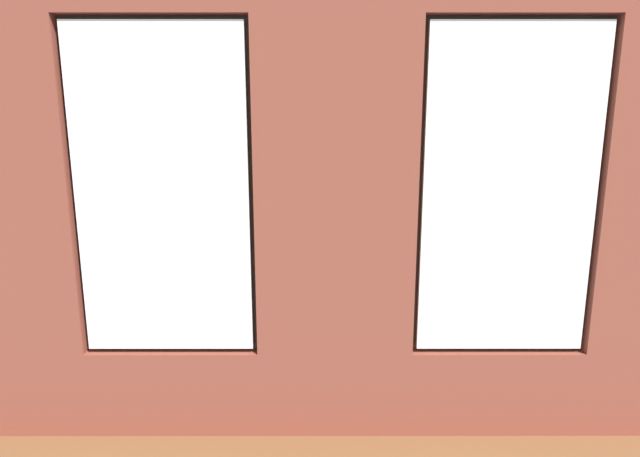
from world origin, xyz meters
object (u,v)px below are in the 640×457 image
at_px(potted_plant_mid_room_small, 396,247).
at_px(potted_plant_corner_near_left, 506,212).
at_px(couch_left, 586,291).
at_px(table_plant_small, 336,244).
at_px(candle_jar, 312,254).
at_px(potted_plant_by_left_couch, 500,250).
at_px(potted_plant_foreground_right, 152,216).
at_px(coffee_table, 302,259).
at_px(potted_plant_near_tv, 44,291).
at_px(cup_ceramic, 302,251).
at_px(remote_gray, 264,257).
at_px(media_console, 48,289).
at_px(tv_flatscreen, 42,230).
at_px(couch_by_window, 283,341).
at_px(remote_black, 287,252).

relative_size(potted_plant_mid_room_small, potted_plant_corner_near_left, 0.34).
distance_m(couch_left, table_plant_small, 2.77).
bearing_deg(candle_jar, potted_plant_by_left_couch, -170.12).
distance_m(potted_plant_corner_near_left, potted_plant_foreground_right, 5.42).
bearing_deg(coffee_table, potted_plant_near_tv, 41.93).
xyz_separation_m(coffee_table, table_plant_small, (-0.42, -0.15, 0.15)).
distance_m(couch_left, potted_plant_foreground_right, 5.91).
bearing_deg(potted_plant_foreground_right, cup_ceramic, 145.28).
xyz_separation_m(remote_gray, potted_plant_corner_near_left, (-3.52, -1.80, 0.24)).
distance_m(coffee_table, potted_plant_foreground_right, 2.87).
bearing_deg(potted_plant_corner_near_left, coffee_table, 28.57).
xyz_separation_m(cup_ceramic, table_plant_small, (-0.42, -0.15, 0.05)).
bearing_deg(potted_plant_corner_near_left, media_console, 23.80).
bearing_deg(remote_gray, potted_plant_by_left_couch, -6.48).
bearing_deg(remote_gray, tv_flatscreen, -176.32).
xyz_separation_m(coffee_table, potted_plant_mid_room_small, (-1.26, -0.83, -0.05)).
bearing_deg(potted_plant_foreground_right, remote_gray, 137.18).
relative_size(couch_left, cup_ceramic, 17.67).
xyz_separation_m(couch_left, table_plant_small, (2.49, -1.19, 0.20)).
xyz_separation_m(couch_by_window, potted_plant_foreground_right, (2.28, -3.89, 0.29)).
bearing_deg(coffee_table, remote_gray, 15.72).
xyz_separation_m(remote_gray, media_console, (2.19, 0.72, -0.17)).
relative_size(coffee_table, potted_plant_mid_room_small, 3.08).
bearing_deg(remote_black, table_plant_small, -145.23).
bearing_deg(potted_plant_mid_room_small, cup_ceramic, 33.46).
bearing_deg(potted_plant_corner_near_left, table_plant_small, 29.86).
xyz_separation_m(cup_ceramic, potted_plant_mid_room_small, (-1.26, -0.83, -0.15)).
xyz_separation_m(couch_by_window, table_plant_small, (-0.49, -2.40, 0.21)).
relative_size(potted_plant_mid_room_small, potted_plant_by_left_couch, 0.78).
distance_m(remote_gray, remote_black, 0.35).
height_order(couch_left, potted_plant_near_tv, potted_plant_near_tv).
relative_size(cup_ceramic, potted_plant_by_left_couch, 0.16).
distance_m(table_plant_small, remote_black, 0.62).
distance_m(coffee_table, remote_gray, 0.48).
bearing_deg(remote_black, potted_plant_foreground_right, -4.41).
bearing_deg(table_plant_small, couch_left, 154.35).
bearing_deg(coffee_table, potted_plant_foreground_right, -34.72).
bearing_deg(media_console, cup_ceramic, -162.19).
height_order(cup_ceramic, media_console, media_console).
bearing_deg(cup_ceramic, potted_plant_near_tv, 41.93).
relative_size(couch_left, potted_plant_mid_room_small, 3.65).
relative_size(couch_left, candle_jar, 17.52).
height_order(coffee_table, remote_black, remote_black).
distance_m(remote_black, potted_plant_near_tv, 2.76).
xyz_separation_m(potted_plant_corner_near_left, potted_plant_foreground_right, (5.42, 0.04, -0.06)).
height_order(coffee_table, media_console, media_console).
xyz_separation_m(table_plant_small, potted_plant_by_left_couch, (-2.09, -0.14, -0.11)).
height_order(table_plant_small, remote_gray, table_plant_small).
height_order(candle_jar, table_plant_small, table_plant_small).
bearing_deg(potted_plant_corner_near_left, candle_jar, 31.35).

